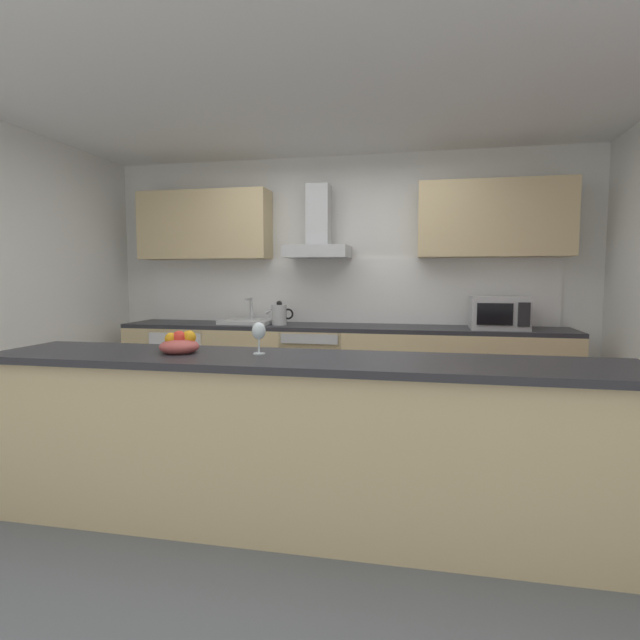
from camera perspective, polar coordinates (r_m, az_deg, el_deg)
ground at (r=3.67m, az=-2.07°, el=-17.25°), size 5.93×4.65×0.02m
ceiling at (r=3.61m, az=-2.21°, el=24.92°), size 5.93×4.65×0.02m
wall_back at (r=5.25m, az=2.78°, el=4.12°), size 5.93×0.12×2.60m
backsplash_tile at (r=5.18m, az=2.66°, el=3.33°), size 4.19×0.02×0.66m
counter_back at (r=4.96m, az=2.06°, el=-5.81°), size 4.34×0.60×0.90m
counter_island at (r=2.79m, az=-2.37°, el=-13.81°), size 3.49×0.64×0.95m
upper_cabinets at (r=5.05m, az=2.40°, el=11.02°), size 4.28×0.32×0.70m
oven at (r=4.97m, az=-0.51°, el=-5.66°), size 0.60×0.62×0.80m
refrigerator at (r=5.42m, az=-14.74°, el=-5.31°), size 0.58×0.60×0.85m
microwave at (r=4.81m, az=19.69°, el=0.78°), size 0.50×0.38×0.30m
sink at (r=5.11m, az=-8.27°, el=-0.12°), size 0.50×0.40×0.26m
kettle at (r=4.96m, az=-4.64°, el=0.65°), size 0.29×0.15×0.24m
range_hood at (r=5.03m, az=-0.21°, el=9.64°), size 0.62×0.45×0.72m
wine_glass at (r=2.78m, az=-6.98°, el=-1.37°), size 0.08×0.08×0.18m
fruit_bowl at (r=2.93m, az=-15.66°, el=-2.71°), size 0.22×0.22×0.13m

